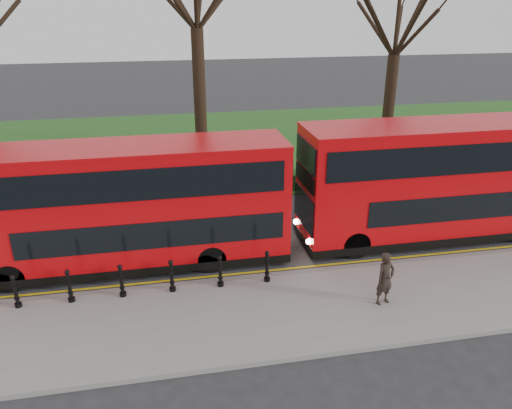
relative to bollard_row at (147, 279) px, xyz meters
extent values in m
plane|color=#28282B|center=(0.74, 1.35, -0.65)|extent=(120.00, 120.00, 0.00)
cube|color=gray|center=(0.74, -1.65, -0.57)|extent=(60.00, 4.00, 0.15)
cube|color=slate|center=(0.74, 0.35, -0.57)|extent=(60.00, 0.25, 0.16)
cube|color=#1E501A|center=(0.74, 16.35, -0.62)|extent=(60.00, 18.00, 0.06)
cube|color=black|center=(0.74, 8.15, -0.25)|extent=(60.00, 0.90, 0.80)
cube|color=yellow|center=(0.74, 0.65, -0.64)|extent=(60.00, 0.10, 0.01)
cube|color=yellow|center=(0.74, 0.85, -0.64)|extent=(60.00, 0.10, 0.01)
cylinder|color=black|center=(2.74, 11.35, 2.89)|extent=(0.60, 0.60, 7.07)
cylinder|color=black|center=(12.74, 11.35, 2.20)|extent=(0.60, 0.60, 5.69)
cylinder|color=black|center=(-3.67, 0.00, 0.00)|extent=(0.15, 0.15, 1.00)
cylinder|color=black|center=(-2.20, 0.00, 0.00)|extent=(0.15, 0.15, 1.00)
cylinder|color=black|center=(-0.73, 0.00, 0.00)|extent=(0.15, 0.15, 1.00)
cylinder|color=black|center=(0.73, 0.00, 0.00)|extent=(0.15, 0.15, 1.00)
cylinder|color=black|center=(2.20, 0.00, 0.00)|extent=(0.15, 0.15, 1.00)
cylinder|color=black|center=(3.67, 0.00, 0.00)|extent=(0.15, 0.15, 1.00)
cube|color=red|center=(-0.47, 2.23, 1.59)|extent=(10.36, 2.36, 3.82)
cube|color=black|center=(-0.47, 2.23, -0.37)|extent=(10.38, 2.38, 0.28)
cube|color=black|center=(0.28, 1.05, 0.90)|extent=(8.29, 0.04, 0.89)
cube|color=black|center=(-0.47, 1.05, 2.60)|extent=(9.80, 0.04, 0.99)
cylinder|color=black|center=(-4.15, 1.20, -0.18)|extent=(0.94, 0.28, 0.94)
cylinder|color=black|center=(-4.15, 3.27, -0.18)|extent=(0.94, 0.28, 0.94)
cylinder|color=black|center=(2.07, 1.20, -0.18)|extent=(0.94, 0.28, 0.94)
cylinder|color=black|center=(2.07, 3.27, -0.18)|extent=(0.94, 0.28, 0.94)
cube|color=red|center=(10.93, 2.28, 1.69)|extent=(10.85, 2.47, 3.99)
cube|color=black|center=(10.93, 2.28, -0.35)|extent=(10.87, 2.49, 0.30)
cube|color=black|center=(11.72, 1.04, 0.98)|extent=(8.68, 0.04, 0.94)
cube|color=black|center=(10.93, 1.04, 2.75)|extent=(10.26, 0.04, 1.04)
cube|color=black|center=(5.49, 2.28, 2.01)|extent=(0.06, 2.17, 0.54)
cylinder|color=black|center=(7.09, 1.20, -0.16)|extent=(0.99, 0.30, 0.99)
cylinder|color=black|center=(7.09, 3.37, -0.16)|extent=(0.99, 0.30, 0.99)
cylinder|color=black|center=(13.59, 3.37, -0.16)|extent=(0.99, 0.30, 0.99)
imported|color=black|center=(6.74, -1.83, 0.30)|extent=(0.67, 0.54, 1.61)
camera|label=1|loc=(0.72, -13.24, 7.78)|focal=35.00mm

